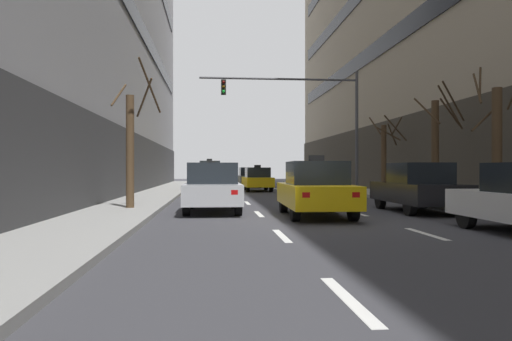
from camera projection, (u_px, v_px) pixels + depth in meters
The scene contains 31 objects.
ground_plane at pixel (323, 220), 13.32m from camera, with size 120.00×120.00×0.00m, color #38383D.
sidewalk_left at pixel (100, 220), 12.76m from camera, with size 2.57×80.00×0.14m, color gray.
lane_stripe_l1_s2 at pixel (348, 299), 5.20m from camera, with size 0.16×2.00×0.01m, color silver.
lane_stripe_l1_s3 at pixel (282, 236), 10.18m from camera, with size 0.16×2.00×0.01m, color silver.
lane_stripe_l1_s4 at pixel (259, 214), 15.16m from camera, with size 0.16×2.00×0.01m, color silver.
lane_stripe_l1_s5 at pixel (247, 203), 20.14m from camera, with size 0.16×2.00×0.01m, color silver.
lane_stripe_l1_s6 at pixel (240, 196), 25.12m from camera, with size 0.16×2.00×0.01m, color silver.
lane_stripe_l1_s7 at pixel (236, 192), 30.10m from camera, with size 0.16×2.00×0.01m, color silver.
lane_stripe_l1_s8 at pixel (232, 189), 35.08m from camera, with size 0.16×2.00×0.01m, color silver.
lane_stripe_l1_s9 at pixel (230, 186), 40.06m from camera, with size 0.16×2.00×0.01m, color silver.
lane_stripe_l1_s10 at pixel (228, 184), 45.04m from camera, with size 0.16×2.00×0.01m, color silver.
lane_stripe_l2_s3 at pixel (426, 234), 10.48m from camera, with size 0.16×2.00×0.01m, color silver.
lane_stripe_l2_s4 at pixel (357, 213), 15.46m from camera, with size 0.16×2.00×0.01m, color silver.
lane_stripe_l2_s5 at pixel (322, 202), 20.44m from camera, with size 0.16×2.00×0.01m, color silver.
lane_stripe_l2_s6 at pixel (300, 196), 25.42m from camera, with size 0.16×2.00×0.01m, color silver.
lane_stripe_l2_s7 at pixel (286, 192), 30.39m from camera, with size 0.16×2.00×0.01m, color silver.
lane_stripe_l2_s8 at pixel (276, 189), 35.37m from camera, with size 0.16×2.00×0.01m, color silver.
lane_stripe_l2_s9 at pixel (268, 186), 40.35m from camera, with size 0.16×2.00×0.01m, color silver.
lane_stripe_l2_s10 at pixel (262, 184), 45.33m from camera, with size 0.16×2.00×0.01m, color silver.
taxi_driving_0 at pixel (209, 174), 38.68m from camera, with size 1.99×4.44×2.30m.
taxi_driving_1 at pixel (315, 189), 14.36m from camera, with size 1.99×4.49×1.85m.
car_driving_2 at pixel (213, 188), 15.88m from camera, with size 1.84×4.38×1.64m.
taxi_driving_3 at pixel (211, 179), 29.06m from camera, with size 2.03×4.68×1.93m.
taxi_driving_4 at pixel (257, 179), 31.30m from camera, with size 1.82×4.18×1.72m.
car_driving_5 at pixel (249, 177), 38.28m from camera, with size 1.89×4.30×1.59m.
car_parked_2 at pixel (418, 188), 15.91m from camera, with size 1.91×4.42×1.65m.
traffic_signal_0 at pixel (311, 108), 27.15m from camera, with size 9.13×0.35×6.96m.
street_tree_0 at pixel (131, 147), 16.00m from camera, with size 1.59×1.76×4.87m.
street_tree_1 at pixel (436, 147), 19.06m from camera, with size 1.94×1.34×4.67m.
street_tree_2 at pixel (496, 145), 14.97m from camera, with size 1.45×1.43×4.65m.
street_tree_3 at pixel (385, 156), 24.79m from camera, with size 1.77×1.80×4.06m.
Camera 1 is at (-3.09, -13.09, 1.42)m, focal length 33.35 mm.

